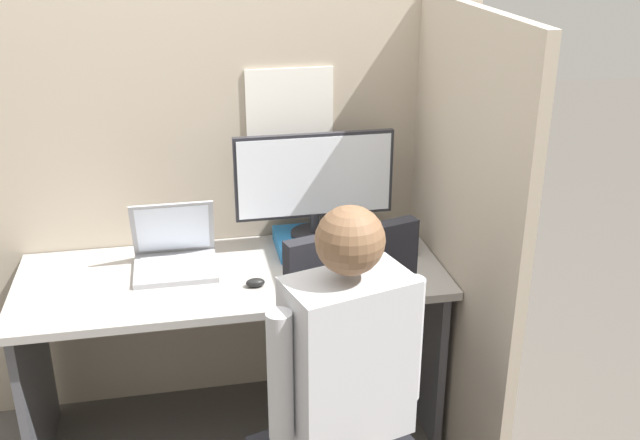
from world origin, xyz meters
TOP-DOWN VIEW (x-y plane):
  - cubicle_panel_back at (0.00, 0.64)m, footprint 2.05×0.05m
  - cubicle_panel_right at (0.80, 0.25)m, footprint 0.04×1.24m
  - desk at (0.00, 0.31)m, footprint 1.55×0.62m
  - paper_box at (0.34, 0.46)m, footprint 0.30×0.25m
  - monitor at (0.34, 0.46)m, footprint 0.61×0.19m
  - laptop at (-0.20, 0.39)m, footprint 0.30×0.26m
  - mouse at (0.07, 0.19)m, footprint 0.07×0.04m
  - stapler at (0.68, 0.39)m, footprint 0.05×0.15m
  - carrot_toy at (0.25, 0.13)m, footprint 0.04×0.12m
  - office_chair at (0.29, -0.33)m, footprint 0.57×0.62m
  - person at (0.24, -0.51)m, footprint 0.46×0.52m

SIDE VIEW (x-z plane):
  - office_chair at x=0.29m, z-range -0.01..1.06m
  - desk at x=0.00m, z-range 0.19..0.90m
  - person at x=0.24m, z-range 0.09..1.34m
  - mouse at x=0.07m, z-range 0.71..0.74m
  - carrot_toy at x=0.25m, z-range 0.71..0.75m
  - paper_box at x=0.34m, z-range 0.71..0.77m
  - stapler at x=0.68m, z-range 0.71..0.77m
  - laptop at x=-0.20m, z-range 0.63..0.89m
  - cubicle_panel_right at x=0.80m, z-range 0.00..1.66m
  - cubicle_panel_back at x=0.00m, z-range 0.00..1.66m
  - monitor at x=0.34m, z-range 0.79..1.19m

